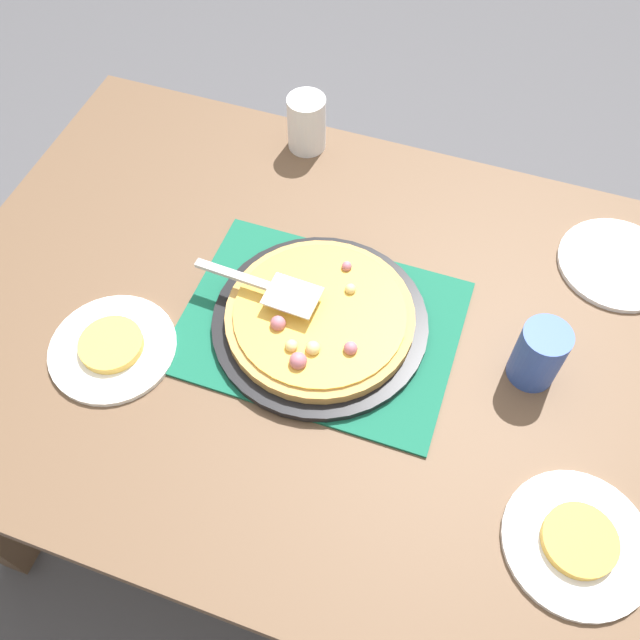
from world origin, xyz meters
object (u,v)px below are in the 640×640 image
at_px(plate_side, 617,264).
at_px(plate_far_right, 113,348).
at_px(pizza, 320,317).
at_px(served_slice_left, 580,540).
at_px(served_slice_right, 111,345).
at_px(plate_near_left, 577,543).
at_px(cup_near, 539,354).
at_px(pizza_pan, 320,322).
at_px(pizza_server, 267,286).
at_px(cup_far, 307,123).

bearing_deg(plate_side, plate_far_right, 30.70).
relative_size(pizza, plate_far_right, 1.50).
bearing_deg(served_slice_left, served_slice_right, -5.11).
bearing_deg(plate_near_left, cup_near, -66.87).
bearing_deg(served_slice_left, pizza, -26.02).
relative_size(plate_near_left, served_slice_right, 2.00).
xyz_separation_m(pizza_pan, pizza, (0.00, 0.00, 0.02)).
relative_size(served_slice_left, cup_near, 0.92).
bearing_deg(cup_near, pizza_server, 2.94).
bearing_deg(served_slice_right, plate_side, -149.30).
xyz_separation_m(pizza, plate_side, (-0.48, -0.31, -0.03)).
relative_size(plate_near_left, cup_near, 1.83).
bearing_deg(served_slice_right, pizza_server, -142.93).
height_order(plate_far_right, served_slice_left, served_slice_left).
xyz_separation_m(pizza_pan, pizza_server, (0.10, -0.00, 0.06)).
relative_size(pizza, plate_near_left, 1.50).
bearing_deg(pizza_server, plate_side, -152.02).
height_order(pizza_pan, pizza_server, pizza_server).
distance_m(plate_near_left, served_slice_left, 0.01).
relative_size(plate_far_right, cup_far, 1.83).
xyz_separation_m(pizza, plate_far_right, (0.32, 0.16, -0.03)).
distance_m(cup_far, pizza_server, 0.43).
bearing_deg(pizza_server, served_slice_left, 157.34).
relative_size(plate_far_right, pizza_server, 0.95).
bearing_deg(pizza_server, plate_far_right, 37.07).
xyz_separation_m(pizza, cup_near, (-0.37, -0.03, 0.03)).
relative_size(plate_side, served_slice_left, 2.00).
bearing_deg(served_slice_right, cup_near, -164.33).
height_order(plate_near_left, plate_side, same).
relative_size(served_slice_right, pizza_server, 0.47).
bearing_deg(pizza, cup_near, -175.23).
xyz_separation_m(plate_far_right, served_slice_right, (0.00, 0.00, 0.01)).
height_order(served_slice_left, cup_far, cup_far).
bearing_deg(served_slice_right, plate_near_left, 174.89).
distance_m(pizza, plate_side, 0.58).
xyz_separation_m(pizza, pizza_server, (0.10, -0.01, 0.04)).
height_order(pizza, served_slice_left, pizza).
bearing_deg(cup_near, pizza, 4.77).
bearing_deg(served_slice_right, served_slice_left, 174.89).
relative_size(plate_near_left, plate_far_right, 1.00).
height_order(served_slice_right, cup_near, cup_near).
bearing_deg(plate_far_right, plate_side, -149.30).
bearing_deg(pizza_server, served_slice_right, 37.07).
bearing_deg(plate_far_right, plate_near_left, 174.89).
distance_m(pizza_pan, plate_near_left, 0.54).
height_order(plate_near_left, served_slice_right, served_slice_right).
relative_size(plate_far_right, served_slice_right, 2.00).
bearing_deg(plate_near_left, served_slice_left, 0.00).
xyz_separation_m(plate_side, served_slice_left, (0.00, 0.55, 0.01)).
relative_size(pizza, plate_side, 1.50).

